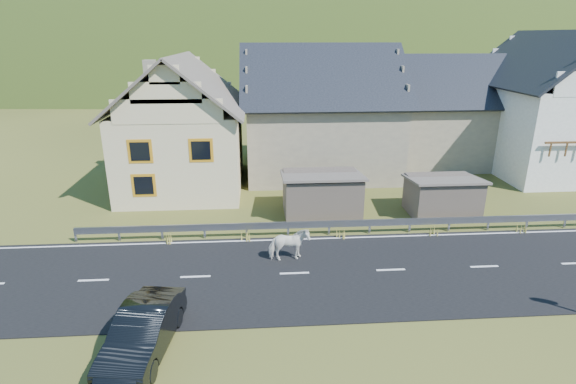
{
  "coord_description": "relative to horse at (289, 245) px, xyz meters",
  "views": [
    {
      "loc": [
        -5.39,
        -16.11,
        9.22
      ],
      "look_at": [
        -4.05,
        3.08,
        2.48
      ],
      "focal_mm": 28.0,
      "sensor_mm": 36.0,
      "label": 1
    }
  ],
  "objects": [
    {
      "name": "horse",
      "position": [
        0.0,
        0.0,
        0.0
      ],
      "size": [
        1.0,
        1.79,
        1.44
      ],
      "primitive_type": "imported",
      "rotation": [
        0.0,
        0.0,
        1.71
      ],
      "color": "white",
      "rests_on": "road"
    },
    {
      "name": "car",
      "position": [
        -4.85,
        -5.56,
        -0.05
      ],
      "size": [
        2.03,
        4.46,
        1.42
      ],
      "primitive_type": "imported",
      "rotation": [
        0.0,
        0.0,
        -0.13
      ],
      "color": "black",
      "rests_on": "ground"
    },
    {
      "name": "mountain",
      "position": [
        9.14,
        178.83,
        -20.76
      ],
      "size": [
        440.0,
        280.0,
        260.0
      ],
      "primitive_type": "ellipsoid",
      "color": "#213E15",
      "rests_on": "ground"
    },
    {
      "name": "house_cream",
      "position": [
        -5.87,
        10.82,
        3.6
      ],
      "size": [
        7.8,
        9.8,
        8.3
      ],
      "color": "beige",
      "rests_on": "ground"
    },
    {
      "name": "guardrail",
      "position": [
        4.14,
        2.51,
        -0.2
      ],
      "size": [
        28.1,
        0.09,
        0.75
      ],
      "color": "#93969B",
      "rests_on": "ground"
    },
    {
      "name": "house_stone_a",
      "position": [
        3.14,
        13.83,
        3.87
      ],
      "size": [
        10.8,
        9.8,
        8.9
      ],
      "color": "gray",
      "rests_on": "ground"
    },
    {
      "name": "conifer_patch",
      "position": [
        -50.86,
        108.83,
        5.24
      ],
      "size": [
        76.0,
        50.0,
        28.0
      ],
      "primitive_type": "ellipsoid",
      "color": "black",
      "rests_on": "ground"
    },
    {
      "name": "road",
      "position": [
        4.14,
        -1.17,
        -0.74
      ],
      "size": [
        60.0,
        7.0,
        0.04
      ],
      "primitive_type": "cube",
      "color": "black",
      "rests_on": "ground"
    },
    {
      "name": "house_stone_b",
      "position": [
        13.14,
        15.83,
        3.48
      ],
      "size": [
        9.8,
        8.8,
        8.1
      ],
      "color": "gray",
      "rests_on": "ground"
    },
    {
      "name": "house_white",
      "position": [
        19.14,
        12.82,
        4.3
      ],
      "size": [
        8.8,
        10.8,
        9.7
      ],
      "color": "white",
      "rests_on": "ground"
    },
    {
      "name": "lane_markings",
      "position": [
        4.14,
        -1.17,
        -0.72
      ],
      "size": [
        60.0,
        6.6,
        0.01
      ],
      "primitive_type": "cube",
      "color": "silver",
      "rests_on": "road"
    },
    {
      "name": "shed_left",
      "position": [
        2.14,
        5.33,
        0.34
      ],
      "size": [
        4.3,
        3.3,
        2.4
      ],
      "primitive_type": "cube",
      "color": "brown",
      "rests_on": "ground"
    },
    {
      "name": "ground",
      "position": [
        4.14,
        -1.17,
        -0.76
      ],
      "size": [
        160.0,
        160.0,
        0.0
      ],
      "primitive_type": "plane",
      "color": "#3A3E19",
      "rests_on": "ground"
    },
    {
      "name": "shed_right",
      "position": [
        8.64,
        4.83,
        0.24
      ],
      "size": [
        3.8,
        2.9,
        2.2
      ],
      "primitive_type": "cube",
      "color": "brown",
      "rests_on": "ground"
    }
  ]
}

